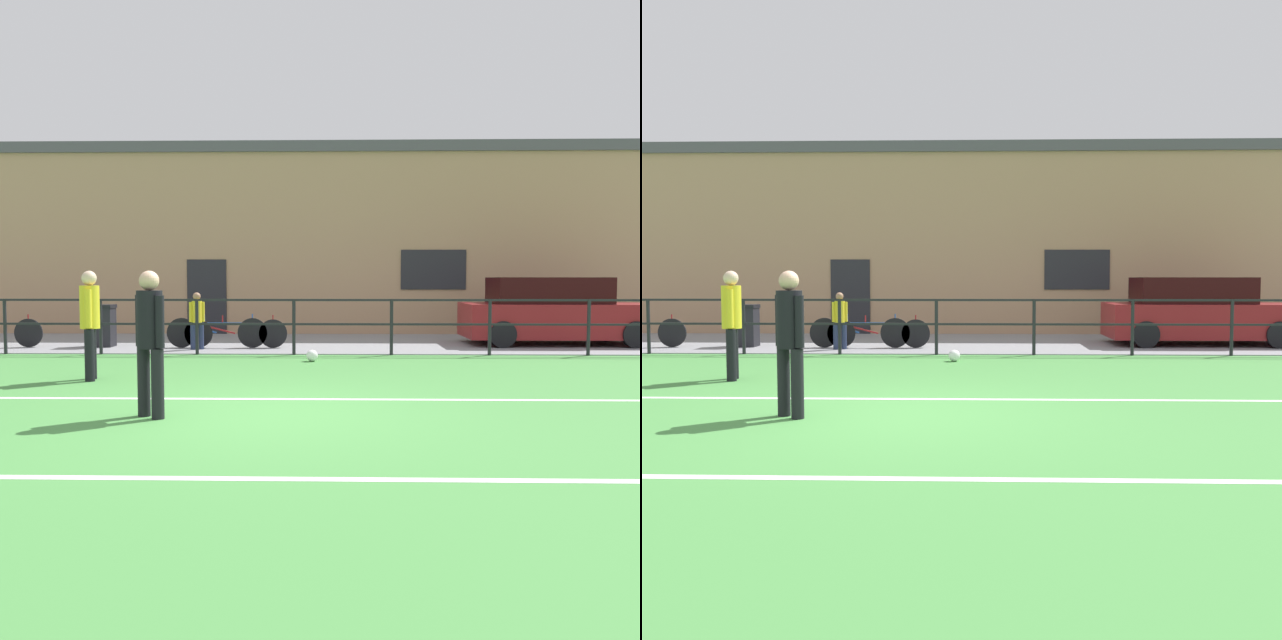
{
  "view_description": "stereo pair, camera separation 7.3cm",
  "coord_description": "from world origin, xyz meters",
  "views": [
    {
      "loc": [
        0.85,
        -7.67,
        1.56
      ],
      "look_at": [
        0.57,
        4.35,
        0.82
      ],
      "focal_mm": 37.58,
      "sensor_mm": 36.0,
      "label": 1
    },
    {
      "loc": [
        0.93,
        -7.67,
        1.56
      ],
      "look_at": [
        0.57,
        4.35,
        0.82
      ],
      "focal_mm": 37.58,
      "sensor_mm": 36.0,
      "label": 2
    }
  ],
  "objects": [
    {
      "name": "bicycle_parked_3",
      "position": [
        -1.81,
        7.2,
        0.37
      ],
      "size": [
        2.26,
        0.04,
        0.76
      ],
      "color": "black",
      "rests_on": "pavement_strip"
    },
    {
      "name": "clubhouse_facade",
      "position": [
        0.0,
        12.2,
        2.69
      ],
      "size": [
        28.0,
        2.56,
        5.36
      ],
      "color": "tan",
      "rests_on": "ground"
    },
    {
      "name": "bicycle_parked_4",
      "position": [
        -1.39,
        7.2,
        0.35
      ],
      "size": [
        2.31,
        0.04,
        0.74
      ],
      "color": "black",
      "rests_on": "pavement_strip"
    },
    {
      "name": "parked_car_red",
      "position": [
        6.01,
        8.2,
        0.77
      ],
      "size": [
        4.33,
        1.93,
        1.57
      ],
      "color": "maroon",
      "rests_on": "pavement_strip"
    },
    {
      "name": "pavement_strip",
      "position": [
        0.0,
        8.5,
        0.01
      ],
      "size": [
        48.0,
        5.0,
        0.02
      ],
      "primitive_type": "cube",
      "color": "gray",
      "rests_on": "ground"
    },
    {
      "name": "ground",
      "position": [
        0.0,
        0.0,
        -0.02
      ],
      "size": [
        60.0,
        44.0,
        0.04
      ],
      "primitive_type": "cube",
      "color": "#478C42"
    },
    {
      "name": "field_line_hash",
      "position": [
        0.0,
        -2.55,
        0.0
      ],
      "size": [
        36.0,
        0.11,
        0.0
      ],
      "primitive_type": "cube",
      "color": "white",
      "rests_on": "ground"
    },
    {
      "name": "player_goalkeeper",
      "position": [
        -1.23,
        -0.25,
        0.94
      ],
      "size": [
        0.38,
        0.31,
        1.65
      ],
      "rotation": [
        0.0,
        0.0,
        2.5
      ],
      "color": "black",
      "rests_on": "ground"
    },
    {
      "name": "soccer_ball_match",
      "position": [
        0.41,
        4.9,
        0.11
      ],
      "size": [
        0.22,
        0.22,
        0.22
      ],
      "primitive_type": "sphere",
      "color": "white",
      "rests_on": "ground"
    },
    {
      "name": "spectator_child",
      "position": [
        -2.17,
        6.83,
        0.73
      ],
      "size": [
        0.33,
        0.22,
        1.25
      ],
      "rotation": [
        0.0,
        0.0,
        3.49
      ],
      "color": "#232D4C",
      "rests_on": "pavement_strip"
    },
    {
      "name": "player_striker",
      "position": [
        -2.92,
        2.49,
        0.96
      ],
      "size": [
        0.3,
        0.45,
        1.69
      ],
      "rotation": [
        0.0,
        0.0,
        1.8
      ],
      "color": "black",
      "rests_on": "ground"
    },
    {
      "name": "perimeter_fence",
      "position": [
        0.0,
        6.0,
        0.75
      ],
      "size": [
        36.07,
        0.07,
        1.15
      ],
      "color": "black",
      "rests_on": "ground"
    },
    {
      "name": "trash_bin_0",
      "position": [
        -4.46,
        7.37,
        0.5
      ],
      "size": [
        0.56,
        0.47,
        0.96
      ],
      "color": "black",
      "rests_on": "pavement_strip"
    },
    {
      "name": "field_line_touchline",
      "position": [
        0.0,
        0.92,
        0.0
      ],
      "size": [
        36.0,
        0.11,
        0.0
      ],
      "primitive_type": "cube",
      "color": "white",
      "rests_on": "ground"
    }
  ]
}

